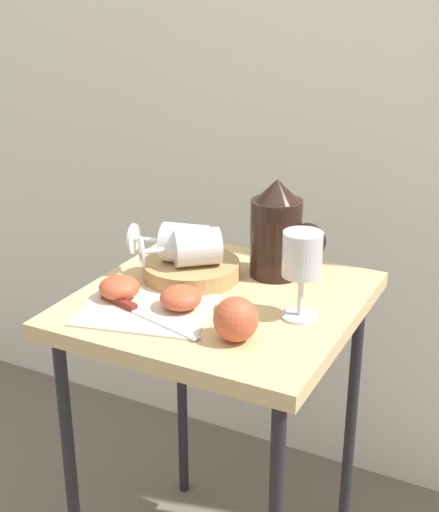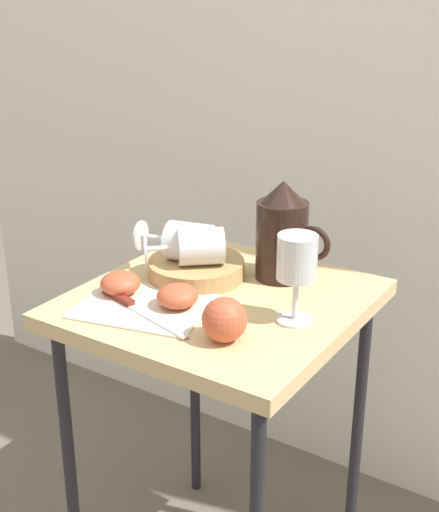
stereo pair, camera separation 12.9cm
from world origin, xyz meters
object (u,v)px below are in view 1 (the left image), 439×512
at_px(wine_glass_tipped_near, 183,243).
at_px(apple_whole, 236,319).
at_px(apple_half_left, 119,287).
at_px(table, 220,330).
at_px(apple_half_right, 181,298).
at_px(knife, 134,309).
at_px(wine_glass_tipped_far, 194,247).
at_px(basket_tray, 191,270).
at_px(pitcher, 277,237).
at_px(wine_glass_upright, 302,260).

bearing_deg(wine_glass_tipped_near, apple_whole, -42.09).
relative_size(wine_glass_tipped_near, apple_half_left, 2.18).
relative_size(apple_half_left, apple_whole, 1.00).
height_order(table, wine_glass_tipped_near, wine_glass_tipped_near).
relative_size(apple_half_right, knife, 0.32).
height_order(wine_glass_tipped_near, apple_half_left, wine_glass_tipped_near).
height_order(wine_glass_tipped_far, apple_half_left, wine_glass_tipped_far).
xyz_separation_m(basket_tray, knife, (-0.01, -0.18, -0.01)).
height_order(basket_tray, knife, basket_tray).
height_order(apple_half_right, apple_whole, apple_whole).
xyz_separation_m(table, pitcher, (0.05, 0.14, 0.15)).
distance_m(table, apple_half_left, 0.21).
relative_size(table, knife, 2.89).
distance_m(table, basket_tray, 0.13).
relative_size(pitcher, apple_half_right, 2.63).
bearing_deg(knife, pitcher, 60.22).
distance_m(basket_tray, wine_glass_tipped_near, 0.06).
height_order(wine_glass_tipped_near, knife, wine_glass_tipped_near).
distance_m(wine_glass_tipped_near, knife, 0.18).
relative_size(table, basket_tray, 3.58).
bearing_deg(wine_glass_tipped_near, wine_glass_upright, -12.10).
xyz_separation_m(wine_glass_tipped_near, apple_half_right, (0.07, -0.13, -0.05)).
bearing_deg(table, pitcher, 69.30).
bearing_deg(apple_half_left, basket_tray, 64.94).
xyz_separation_m(basket_tray, pitcher, (0.14, 0.09, 0.06)).
height_order(wine_glass_upright, apple_whole, wine_glass_upright).
height_order(table, apple_whole, apple_whole).
bearing_deg(apple_half_right, wine_glass_upright, 19.49).
bearing_deg(apple_half_right, pitcher, 68.77).
bearing_deg(wine_glass_tipped_near, apple_half_right, -62.24).
xyz_separation_m(wine_glass_upright, wine_glass_tipped_near, (-0.26, 0.06, -0.03)).
relative_size(wine_glass_upright, wine_glass_tipped_far, 0.99).
relative_size(wine_glass_upright, apple_half_left, 2.10).
height_order(pitcher, apple_half_left, pitcher).
bearing_deg(pitcher, knife, -119.78).
relative_size(wine_glass_tipped_near, apple_whole, 2.18).
bearing_deg(pitcher, wine_glass_upright, -54.54).
relative_size(wine_glass_tipped_far, knife, 0.68).
bearing_deg(knife, basket_tray, 85.31).
bearing_deg(pitcher, wine_glass_tipped_near, -147.47).
relative_size(basket_tray, wine_glass_tipped_far, 1.20).
bearing_deg(wine_glass_tipped_far, knife, -99.86).
xyz_separation_m(apple_half_left, knife, (0.05, -0.03, -0.02)).
distance_m(basket_tray, wine_glass_upright, 0.27).
height_order(table, basket_tray, basket_tray).
xyz_separation_m(wine_glass_upright, apple_half_left, (-0.32, -0.08, -0.08)).
bearing_deg(pitcher, table, -110.70).
height_order(wine_glass_tipped_far, knife, wine_glass_tipped_far).
xyz_separation_m(table, wine_glass_tipped_far, (-0.07, 0.04, 0.14)).
relative_size(pitcher, knife, 0.84).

